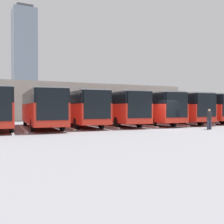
# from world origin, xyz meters

# --- Properties ---
(ground_plane) EXTENTS (600.00, 600.00, 0.00)m
(ground_plane) POSITION_xyz_m (0.00, 0.00, 0.00)
(ground_plane) COLOR gray
(bus_0) EXTENTS (3.73, 12.38, 3.36)m
(bus_0) POSITION_xyz_m (-13.30, -6.31, 1.87)
(bus_0) COLOR red
(bus_0) RESTS_ON ground_plane
(curb_divider_0) EXTENTS (0.94, 7.19, 0.15)m
(curb_divider_0) POSITION_xyz_m (-11.41, -4.51, 0.07)
(curb_divider_0) COLOR #B2B2AD
(curb_divider_0) RESTS_ON ground_plane
(bus_1) EXTENTS (3.73, 12.38, 3.36)m
(bus_1) POSITION_xyz_m (-9.50, -6.62, 1.87)
(bus_1) COLOR red
(bus_1) RESTS_ON ground_plane
(curb_divider_1) EXTENTS (0.94, 7.19, 0.15)m
(curb_divider_1) POSITION_xyz_m (-7.60, -4.81, 0.07)
(curb_divider_1) COLOR #B2B2AD
(curb_divider_1) RESTS_ON ground_plane
(bus_2) EXTENTS (3.73, 12.38, 3.36)m
(bus_2) POSITION_xyz_m (-5.70, -6.24, 1.87)
(bus_2) COLOR red
(bus_2) RESTS_ON ground_plane
(curb_divider_2) EXTENTS (0.94, 7.19, 0.15)m
(curb_divider_2) POSITION_xyz_m (-3.80, -4.44, 0.07)
(curb_divider_2) COLOR #B2B2AD
(curb_divider_2) RESTS_ON ground_plane
(bus_3) EXTENTS (3.73, 12.38, 3.36)m
(bus_3) POSITION_xyz_m (-1.90, -6.08, 1.87)
(bus_3) COLOR red
(bus_3) RESTS_ON ground_plane
(curb_divider_3) EXTENTS (0.94, 7.19, 0.15)m
(curb_divider_3) POSITION_xyz_m (-0.00, -4.27, 0.07)
(curb_divider_3) COLOR #B2B2AD
(curb_divider_3) RESTS_ON ground_plane
(bus_4) EXTENTS (3.73, 12.38, 3.36)m
(bus_4) POSITION_xyz_m (1.90, -6.30, 1.87)
(bus_4) COLOR red
(bus_4) RESTS_ON ground_plane
(curb_divider_4) EXTENTS (0.94, 7.19, 0.15)m
(curb_divider_4) POSITION_xyz_m (3.80, -4.49, 0.07)
(curb_divider_4) COLOR #B2B2AD
(curb_divider_4) RESTS_ON ground_plane
(bus_5) EXTENTS (3.73, 12.38, 3.36)m
(bus_5) POSITION_xyz_m (5.70, -6.56, 1.87)
(bus_5) COLOR red
(bus_5) RESTS_ON ground_plane
(curb_divider_5) EXTENTS (0.94, 7.19, 0.15)m
(curb_divider_5) POSITION_xyz_m (7.60, -4.75, 0.07)
(curb_divider_5) COLOR #B2B2AD
(curb_divider_5) RESTS_ON ground_plane
(bus_6) EXTENTS (3.73, 12.38, 3.36)m
(bus_6) POSITION_xyz_m (9.51, -5.76, 1.87)
(bus_6) COLOR red
(bus_6) RESTS_ON ground_plane
(curb_divider_6) EXTENTS (0.94, 7.19, 0.15)m
(curb_divider_6) POSITION_xyz_m (11.41, -3.96, 0.07)
(curb_divider_6) COLOR #B2B2AD
(curb_divider_6) RESTS_ON ground_plane
(pedestrian) EXTENTS (0.47, 0.47, 1.72)m
(pedestrian) POSITION_xyz_m (-2.67, 2.44, 0.93)
(pedestrian) COLOR #38384C
(pedestrian) RESTS_ON ground_plane
(station_building) EXTENTS (34.41, 12.67, 5.48)m
(station_building) POSITION_xyz_m (0.00, -23.51, 2.77)
(station_building) COLOR #A8A399
(station_building) RESTS_ON ground_plane
(office_tower) EXTENTS (15.69, 15.69, 73.12)m
(office_tower) POSITION_xyz_m (-19.70, -184.45, 35.96)
(office_tower) COLOR #7F8EA3
(office_tower) RESTS_ON ground_plane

